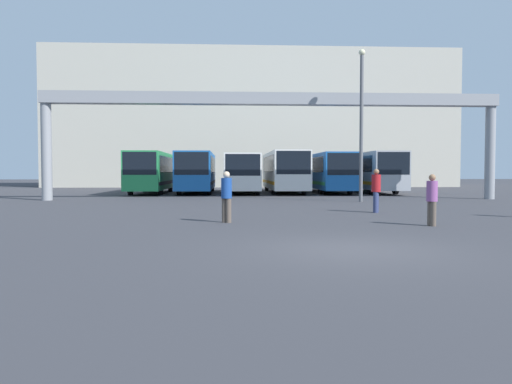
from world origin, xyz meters
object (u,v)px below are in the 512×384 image
bus_slot_5 (369,170)px  pedestrian_near_left (376,189)px  pedestrian_mid_left (227,195)px  bus_slot_0 (152,170)px  lamp_post (361,119)px  bus_slot_1 (197,170)px  bus_slot_3 (284,170)px  bus_slot_2 (241,171)px  pedestrian_far_center (432,199)px  bus_slot_4 (326,171)px

bus_slot_5 → pedestrian_near_left: bus_slot_5 is taller
pedestrian_mid_left → bus_slot_0: bearing=-39.8°
pedestrian_near_left → lamp_post: 8.20m
bus_slot_1 → bus_slot_3: bearing=3.2°
bus_slot_2 → pedestrian_near_left: bearing=-74.7°
bus_slot_5 → pedestrian_mid_left: 26.10m
bus_slot_2 → bus_slot_5: 10.42m
bus_slot_5 → pedestrian_near_left: bearing=-104.9°
bus_slot_0 → bus_slot_1: bearing=8.6°
pedestrian_far_center → pedestrian_mid_left: bearing=-115.9°
bus_slot_5 → pedestrian_near_left: 20.48m
bus_slot_2 → bus_slot_4: (6.91, 1.06, 0.05)m
bus_slot_2 → bus_slot_5: (10.37, 1.08, 0.09)m
bus_slot_5 → pedestrian_far_center: 25.35m
bus_slot_3 → bus_slot_5: bearing=0.2°
bus_slot_1 → bus_slot_5: bearing=1.7°
bus_slot_0 → bus_slot_4: (13.82, 0.90, -0.02)m
bus_slot_1 → pedestrian_near_left: size_ratio=6.47×
bus_slot_1 → bus_slot_2: bus_slot_1 is taller
bus_slot_4 → pedestrian_mid_left: size_ratio=7.32×
bus_slot_2 → pedestrian_mid_left: bus_slot_2 is taller
bus_slot_0 → bus_slot_1: size_ratio=0.91×
pedestrian_far_center → lamp_post: size_ratio=0.19×
lamp_post → bus_slot_5: bearing=72.5°
pedestrian_mid_left → pedestrian_near_left: bearing=-113.3°
bus_slot_0 → pedestrian_mid_left: bus_slot_0 is taller
bus_slot_1 → bus_slot_2: 3.52m
bus_slot_1 → lamp_post: size_ratio=1.38×
bus_slot_2 → bus_slot_3: bearing=17.1°
bus_slot_3 → bus_slot_0: bearing=-175.0°
bus_slot_0 → bus_slot_3: bus_slot_3 is taller
bus_slot_4 → pedestrian_far_center: (-1.56, -24.80, -0.92)m
bus_slot_0 → pedestrian_mid_left: 23.33m
bus_slot_5 → bus_slot_1: bearing=-178.3°
bus_slot_4 → bus_slot_0: bearing=-176.3°
bus_slot_1 → bus_slot_2: bearing=-11.1°
bus_slot_2 → lamp_post: size_ratio=1.22×
bus_slot_5 → pedestrian_far_center: bearing=-101.4°
lamp_post → bus_slot_1: bearing=129.1°
pedestrian_mid_left → bus_slot_3: bearing=-65.3°
bus_slot_3 → bus_slot_4: bus_slot_3 is taller
bus_slot_1 → bus_slot_4: bus_slot_1 is taller
pedestrian_mid_left → lamp_post: lamp_post is taller
pedestrian_far_center → lamp_post: lamp_post is taller
bus_slot_0 → pedestrian_near_left: (12.02, -18.84, -0.84)m
bus_slot_2 → bus_slot_3: bus_slot_3 is taller
bus_slot_0 → lamp_post: (13.32, -11.60, 2.78)m
bus_slot_5 → lamp_post: (-3.96, -12.53, 2.77)m
pedestrian_near_left → pedestrian_far_center: size_ratio=1.12×
bus_slot_1 → bus_slot_3: bus_slot_3 is taller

